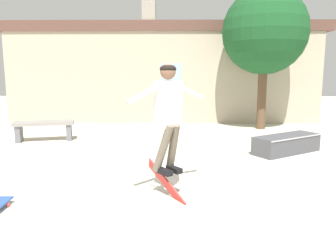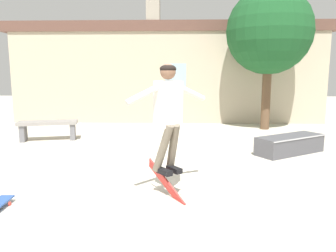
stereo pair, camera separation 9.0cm
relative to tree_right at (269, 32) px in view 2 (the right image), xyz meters
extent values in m
plane|color=beige|center=(-3.03, -5.81, -2.87)|extent=(40.00, 40.00, 0.00)
cube|color=#B7A88E|center=(-3.03, 1.24, -1.35)|extent=(10.58, 0.40, 3.04)
cube|color=brown|center=(-3.03, 1.24, 0.34)|extent=(11.11, 0.52, 0.34)
cube|color=gray|center=(-3.48, 1.24, 1.08)|extent=(0.44, 0.44, 1.13)
cube|color=#99B7C6|center=(-2.74, 1.03, -1.32)|extent=(0.70, 0.02, 0.90)
cylinder|color=brown|center=(0.00, 0.00, -1.90)|extent=(0.26, 0.26, 1.95)
sphere|color=#194C23|center=(0.00, 0.00, 0.02)|extent=(2.50, 2.50, 2.50)
cube|color=gray|center=(-5.92, -1.90, -2.42)|extent=(1.50, 0.80, 0.08)
cube|color=slate|center=(-6.50, -2.04, -2.67)|extent=(0.21, 0.41, 0.41)
cube|color=slate|center=(-5.34, -1.75, -2.67)|extent=(0.21, 0.41, 0.41)
cube|color=#4C4C51|center=(-0.26, -3.07, -2.68)|extent=(1.61, 1.29, 0.38)
cube|color=#B7B7BC|center=(-0.11, -3.29, -2.50)|extent=(1.34, 0.87, 0.02)
cube|color=silver|center=(-2.75, -5.56, -1.59)|extent=(0.41, 0.40, 0.62)
sphere|color=brown|center=(-2.75, -5.56, -1.16)|extent=(0.29, 0.29, 0.21)
ellipsoid|color=black|center=(-2.75, -5.56, -1.13)|extent=(0.31, 0.31, 0.12)
cylinder|color=#6B6051|center=(-2.68, -5.50, -2.19)|extent=(0.24, 0.37, 0.70)
cube|color=black|center=(-2.66, -5.53, -2.51)|extent=(0.24, 0.27, 0.07)
cylinder|color=#6B6051|center=(-2.82, -5.61, -2.19)|extent=(0.35, 0.29, 0.70)
cube|color=black|center=(-2.80, -5.63, -2.51)|extent=(0.24, 0.27, 0.07)
cylinder|color=silver|center=(-2.45, -5.32, -1.45)|extent=(0.47, 0.39, 0.28)
cylinder|color=silver|center=(-3.05, -5.79, -1.45)|extent=(0.47, 0.39, 0.28)
cube|color=red|center=(-2.77, -5.61, -2.69)|extent=(0.53, 0.66, 0.61)
cylinder|color=silver|center=(-2.57, -5.82, -2.74)|extent=(0.08, 0.07, 0.06)
cylinder|color=silver|center=(-2.59, -5.69, -2.90)|extent=(0.08, 0.07, 0.06)
cylinder|color=silver|center=(-2.88, -5.48, -2.46)|extent=(0.08, 0.07, 0.06)
cylinder|color=silver|center=(-2.90, -5.36, -2.62)|extent=(0.08, 0.07, 0.06)
cylinder|color=#DB3D33|center=(-4.77, -6.02, -2.84)|extent=(0.02, 0.05, 0.05)
camera|label=1|loc=(-2.68, -9.94, -1.18)|focal=35.00mm
camera|label=2|loc=(-2.59, -9.94, -1.18)|focal=35.00mm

